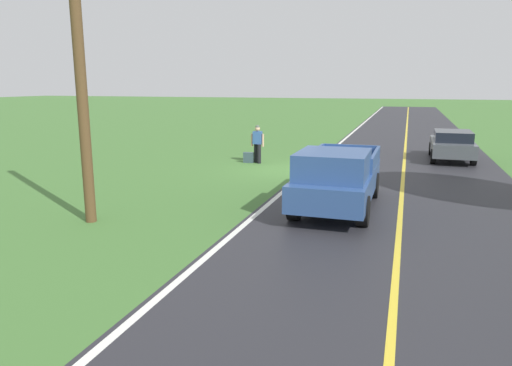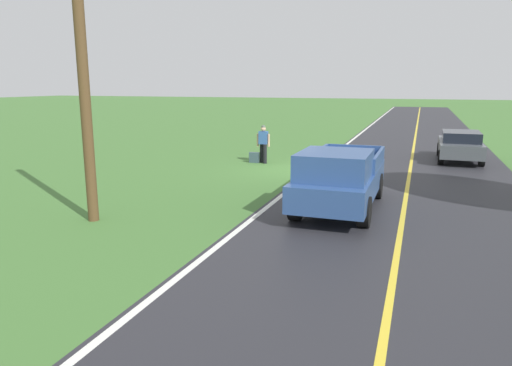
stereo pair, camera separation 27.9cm
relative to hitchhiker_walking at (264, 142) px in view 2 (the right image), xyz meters
name	(u,v)px [view 2 (the right image)]	position (x,y,z in m)	size (l,w,h in m)	color
ground_plane	(289,170)	(-1.62, 1.41, -0.98)	(200.00, 200.00, 0.00)	#427033
road_surface	(409,177)	(-6.48, 1.41, -0.98)	(8.06, 120.00, 0.00)	#28282D
lane_edge_line	(313,171)	(-2.63, 1.41, -0.98)	(0.16, 117.60, 0.00)	silver
lane_centre_line	(409,177)	(-6.48, 1.41, -0.98)	(0.14, 117.60, 0.00)	gold
hitchhiker_walking	(264,142)	(0.00, 0.00, 0.00)	(0.62, 0.51, 1.75)	black
suitcase_carried	(254,157)	(0.42, 0.10, -0.74)	(0.20, 0.46, 0.48)	#384C56
pickup_truck_passing	(339,177)	(-4.68, 7.22, -0.01)	(2.13, 5.41, 1.82)	#2D4C84
sedan_near_oncoming	(460,145)	(-8.59, -3.61, -0.23)	(1.96, 4.42, 1.41)	#4C5156
utility_pole_roadside	(83,65)	(1.36, 10.43, 3.06)	(0.28, 0.28, 8.09)	brown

